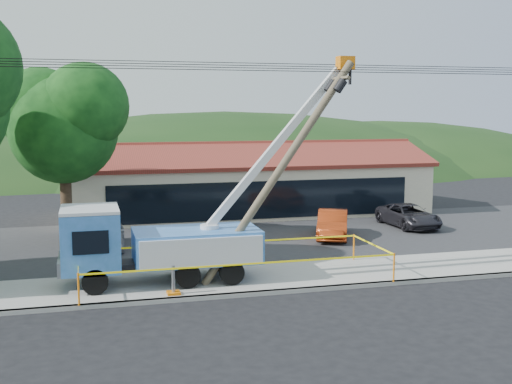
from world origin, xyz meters
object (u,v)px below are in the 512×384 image
at_px(car_dark, 408,228).
at_px(leaning_pole, 285,161).
at_px(car_red, 332,239).
at_px(utility_truck, 157,241).
at_px(car_silver, 107,250).

bearing_deg(car_dark, leaning_pole, -140.62).
xyz_separation_m(car_red, car_dark, (5.28, 1.75, 0.00)).
xyz_separation_m(utility_truck, car_silver, (-1.65, 6.97, -1.75)).
height_order(car_silver, car_dark, car_silver).
bearing_deg(car_red, leaning_pole, -100.98).
xyz_separation_m(leaning_pole, car_red, (4.86, 7.24, -4.73)).
xyz_separation_m(utility_truck, leaning_pole, (4.85, -0.75, 2.98)).
xyz_separation_m(leaning_pole, car_dark, (10.14, 8.99, -4.73)).
bearing_deg(leaning_pole, utility_truck, 171.16).
height_order(utility_truck, car_silver, utility_truck).
relative_size(leaning_pole, car_dark, 1.86).
relative_size(car_silver, car_dark, 0.90).
bearing_deg(car_red, car_dark, 41.27).
distance_m(utility_truck, car_red, 11.81).
distance_m(car_red, car_dark, 5.56).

